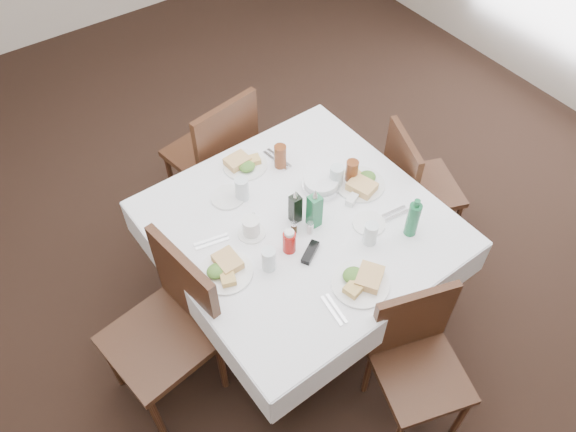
% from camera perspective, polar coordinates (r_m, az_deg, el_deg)
% --- Properties ---
extents(ground_plane, '(7.00, 7.00, 0.00)m').
position_cam_1_polar(ground_plane, '(3.60, -1.66, -6.29)').
color(ground_plane, black).
extents(room_shell, '(6.04, 7.04, 2.80)m').
position_cam_1_polar(room_shell, '(2.39, -2.61, 17.40)').
color(room_shell, beige).
rests_on(room_shell, ground).
extents(dining_table, '(1.42, 1.42, 0.76)m').
position_cam_1_polar(dining_table, '(2.95, 1.26, -1.53)').
color(dining_table, black).
rests_on(dining_table, ground).
extents(chair_north, '(0.54, 0.54, 0.98)m').
position_cam_1_polar(chair_north, '(3.58, -7.18, 6.58)').
color(chair_north, black).
rests_on(chair_north, ground).
extents(chair_south, '(0.51, 0.51, 0.87)m').
position_cam_1_polar(chair_south, '(2.85, 12.86, -13.44)').
color(chair_south, black).
rests_on(chair_south, ground).
extents(chair_east, '(0.53, 0.53, 0.88)m').
position_cam_1_polar(chair_east, '(3.53, 12.58, 3.40)').
color(chair_east, black).
rests_on(chair_east, ground).
extents(chair_west, '(0.54, 0.54, 1.00)m').
position_cam_1_polar(chair_west, '(2.84, -11.68, -10.37)').
color(chair_west, black).
rests_on(chair_west, ground).
extents(meal_north, '(0.25, 0.25, 0.05)m').
position_cam_1_polar(meal_north, '(3.16, -4.51, 5.33)').
color(meal_north, white).
rests_on(meal_north, dining_table).
extents(meal_south, '(0.27, 0.27, 0.06)m').
position_cam_1_polar(meal_south, '(2.66, 7.44, -6.54)').
color(meal_south, white).
rests_on(meal_south, dining_table).
extents(meal_east, '(0.27, 0.27, 0.06)m').
position_cam_1_polar(meal_east, '(3.07, 7.45, 3.37)').
color(meal_east, white).
rests_on(meal_east, dining_table).
extents(meal_west, '(0.26, 0.26, 0.06)m').
position_cam_1_polar(meal_west, '(2.70, -6.42, -5.40)').
color(meal_west, white).
rests_on(meal_west, dining_table).
extents(side_plate_a, '(0.18, 0.18, 0.01)m').
position_cam_1_polar(side_plate_a, '(3.01, -6.15, 1.90)').
color(side_plate_a, white).
rests_on(side_plate_a, dining_table).
extents(side_plate_b, '(0.17, 0.17, 0.01)m').
position_cam_1_polar(side_plate_b, '(2.90, 8.22, -0.77)').
color(side_plate_b, white).
rests_on(side_plate_b, dining_table).
extents(water_n, '(0.07, 0.07, 0.14)m').
position_cam_1_polar(water_n, '(2.96, -4.70, 2.76)').
color(water_n, silver).
rests_on(water_n, dining_table).
extents(water_s, '(0.07, 0.07, 0.13)m').
position_cam_1_polar(water_s, '(2.79, 8.39, -1.79)').
color(water_s, silver).
rests_on(water_s, dining_table).
extents(water_e, '(0.07, 0.07, 0.14)m').
position_cam_1_polar(water_e, '(3.02, 4.94, 4.00)').
color(water_e, silver).
rests_on(water_e, dining_table).
extents(water_w, '(0.07, 0.07, 0.13)m').
position_cam_1_polar(water_w, '(2.67, -1.96, -4.42)').
color(water_w, silver).
rests_on(water_w, dining_table).
extents(iced_tea_a, '(0.07, 0.07, 0.14)m').
position_cam_1_polar(iced_tea_a, '(3.12, -0.79, 6.08)').
color(iced_tea_a, brown).
rests_on(iced_tea_a, dining_table).
extents(iced_tea_b, '(0.07, 0.07, 0.14)m').
position_cam_1_polar(iced_tea_b, '(3.05, 6.49, 4.50)').
color(iced_tea_b, brown).
rests_on(iced_tea_b, dining_table).
extents(bread_basket, '(0.21, 0.21, 0.07)m').
position_cam_1_polar(bread_basket, '(3.03, 3.36, 3.26)').
color(bread_basket, silver).
rests_on(bread_basket, dining_table).
extents(oil_cruet_dark, '(0.05, 0.05, 0.22)m').
position_cam_1_polar(oil_cruet_dark, '(2.83, 0.75, 0.86)').
color(oil_cruet_dark, black).
rests_on(oil_cruet_dark, dining_table).
extents(oil_cruet_green, '(0.06, 0.06, 0.25)m').
position_cam_1_polar(oil_cruet_green, '(2.80, 2.71, 0.65)').
color(oil_cruet_green, '#1D6E40').
rests_on(oil_cruet_green, dining_table).
extents(ketchup_bottle, '(0.07, 0.07, 0.14)m').
position_cam_1_polar(ketchup_bottle, '(2.72, 0.13, -2.60)').
color(ketchup_bottle, '#A7110D').
rests_on(ketchup_bottle, dining_table).
extents(salt_shaker, '(0.03, 0.03, 0.08)m').
position_cam_1_polar(salt_shaker, '(2.82, 2.28, -1.21)').
color(salt_shaker, white).
rests_on(salt_shaker, dining_table).
extents(pepper_shaker, '(0.03, 0.03, 0.07)m').
position_cam_1_polar(pepper_shaker, '(2.82, 0.61, -1.19)').
color(pepper_shaker, '#3B2E17').
rests_on(pepper_shaker, dining_table).
extents(coffee_mug, '(0.14, 0.14, 0.10)m').
position_cam_1_polar(coffee_mug, '(2.81, -3.75, -1.15)').
color(coffee_mug, white).
rests_on(coffee_mug, dining_table).
extents(sunglasses, '(0.14, 0.11, 0.03)m').
position_cam_1_polar(sunglasses, '(2.75, 2.28, -3.70)').
color(sunglasses, black).
rests_on(sunglasses, dining_table).
extents(green_bottle, '(0.06, 0.06, 0.24)m').
position_cam_1_polar(green_bottle, '(2.83, 12.58, -0.28)').
color(green_bottle, '#1D6E40').
rests_on(green_bottle, dining_table).
extents(sugar_caddy, '(0.09, 0.07, 0.04)m').
position_cam_1_polar(sugar_caddy, '(2.98, 6.51, 1.65)').
color(sugar_caddy, white).
rests_on(sugar_caddy, dining_table).
extents(cutlery_n, '(0.07, 0.20, 0.01)m').
position_cam_1_polar(cutlery_n, '(3.20, -1.10, 5.78)').
color(cutlery_n, silver).
rests_on(cutlery_n, dining_table).
extents(cutlery_s, '(0.06, 0.18, 0.01)m').
position_cam_1_polar(cutlery_s, '(2.59, 4.70, -9.46)').
color(cutlery_s, silver).
rests_on(cutlery_s, dining_table).
extents(cutlery_e, '(0.21, 0.07, 0.01)m').
position_cam_1_polar(cutlery_e, '(2.96, 10.40, 0.04)').
color(cutlery_e, silver).
rests_on(cutlery_e, dining_table).
extents(cutlery_w, '(0.18, 0.08, 0.01)m').
position_cam_1_polar(cutlery_w, '(2.83, -7.76, -2.59)').
color(cutlery_w, silver).
rests_on(cutlery_w, dining_table).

